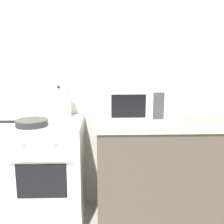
{
  "coord_description": "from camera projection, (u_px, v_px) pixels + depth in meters",
  "views": [
    {
      "loc": [
        0.13,
        -1.74,
        1.49
      ],
      "look_at": [
        0.21,
        0.6,
        1.0
      ],
      "focal_mm": 45.21,
      "sensor_mm": 36.0,
      "label": 1
    }
  ],
  "objects": [
    {
      "name": "stove",
      "position": [
        49.0,
        172.0,
        2.48
      ],
      "size": [
        0.6,
        0.64,
        0.92
      ],
      "color": "white",
      "rests_on": "ground_plane"
    },
    {
      "name": "frying_pan",
      "position": [
        31.0,
        123.0,
        2.25
      ],
      "size": [
        0.46,
        0.26,
        0.05
      ],
      "color": "#28282B",
      "rests_on": "stove"
    },
    {
      "name": "stock_pot",
      "position": [
        59.0,
        103.0,
        2.49
      ],
      "size": [
        0.3,
        0.21,
        0.3
      ],
      "color": "silver",
      "rests_on": "stove"
    },
    {
      "name": "lower_cabinet_right",
      "position": [
        189.0,
        172.0,
        2.55
      ],
      "size": [
        1.64,
        0.56,
        0.88
      ],
      "primitive_type": "cube",
      "color": "#4C4238",
      "rests_on": "ground_plane"
    },
    {
      "name": "cutting_board",
      "position": [
        208.0,
        119.0,
        2.43
      ],
      "size": [
        0.36,
        0.26,
        0.02
      ],
      "primitive_type": "cube",
      "color": "tan",
      "rests_on": "countertop_right"
    },
    {
      "name": "microwave",
      "position": [
        134.0,
        102.0,
        2.46
      ],
      "size": [
        0.5,
        0.37,
        0.3
      ],
      "color": "white",
      "rests_on": "countertop_right"
    },
    {
      "name": "back_wall",
      "position": [
        121.0,
        79.0,
        2.71
      ],
      "size": [
        4.4,
        0.1,
        2.5
      ],
      "primitive_type": "cube",
      "color": "silver",
      "rests_on": "ground_plane"
    },
    {
      "name": "countertop_right",
      "position": [
        192.0,
        122.0,
        2.45
      ],
      "size": [
        1.7,
        0.6,
        0.04
      ],
      "primitive_type": "cube",
      "color": "beige",
      "rests_on": "lower_cabinet_right"
    }
  ]
}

